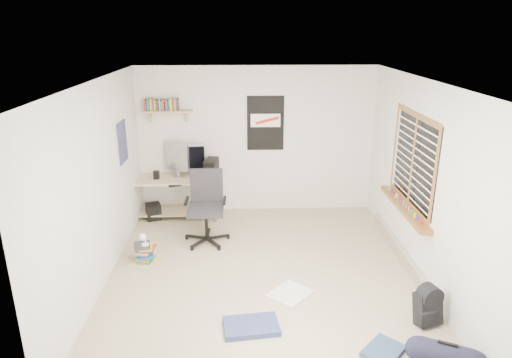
{
  "coord_description": "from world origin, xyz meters",
  "views": [
    {
      "loc": [
        -0.25,
        -5.31,
        3.11
      ],
      "look_at": [
        -0.07,
        0.44,
        1.17
      ],
      "focal_mm": 32.0,
      "sensor_mm": 36.0,
      "label": 1
    }
  ],
  "objects_px": {
    "desk": "(176,196)",
    "office_chair": "(206,212)",
    "backpack": "(428,308)",
    "book_stack": "(145,251)",
    "duffel_bag": "(446,355)"
  },
  "relations": [
    {
      "from": "desk",
      "to": "office_chair",
      "type": "distance_m",
      "value": 1.17
    },
    {
      "from": "desk",
      "to": "office_chair",
      "type": "bearing_deg",
      "value": -67.76
    },
    {
      "from": "backpack",
      "to": "book_stack",
      "type": "distance_m",
      "value": 3.68
    },
    {
      "from": "desk",
      "to": "backpack",
      "type": "height_order",
      "value": "desk"
    },
    {
      "from": "office_chair",
      "to": "duffel_bag",
      "type": "xyz_separation_m",
      "value": [
        2.46,
        -2.75,
        -0.35
      ]
    },
    {
      "from": "desk",
      "to": "duffel_bag",
      "type": "xyz_separation_m",
      "value": [
        3.04,
        -3.75,
        -0.22
      ]
    },
    {
      "from": "office_chair",
      "to": "backpack",
      "type": "distance_m",
      "value": 3.3
    },
    {
      "from": "office_chair",
      "to": "book_stack",
      "type": "height_order",
      "value": "office_chair"
    },
    {
      "from": "office_chair",
      "to": "book_stack",
      "type": "relative_size",
      "value": 2.25
    },
    {
      "from": "duffel_bag",
      "to": "backpack",
      "type": "bearing_deg",
      "value": 108.98
    },
    {
      "from": "desk",
      "to": "backpack",
      "type": "bearing_deg",
      "value": -52.43
    },
    {
      "from": "office_chair",
      "to": "duffel_bag",
      "type": "relative_size",
      "value": 2.19
    },
    {
      "from": "desk",
      "to": "book_stack",
      "type": "bearing_deg",
      "value": -106.27
    },
    {
      "from": "desk",
      "to": "duffel_bag",
      "type": "bearing_deg",
      "value": -58.71
    },
    {
      "from": "office_chair",
      "to": "book_stack",
      "type": "distance_m",
      "value": 1.05
    }
  ]
}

